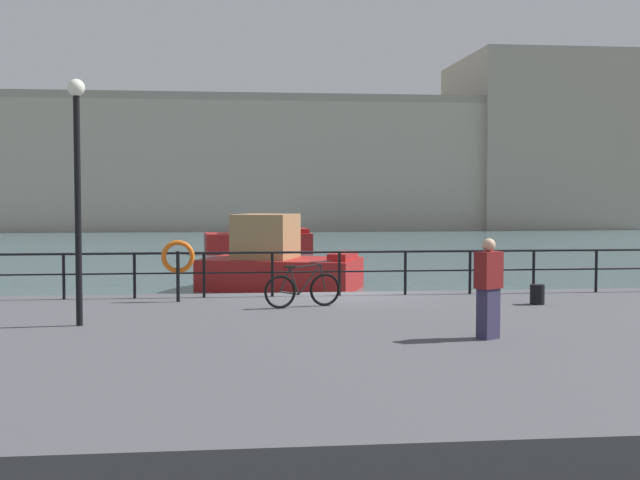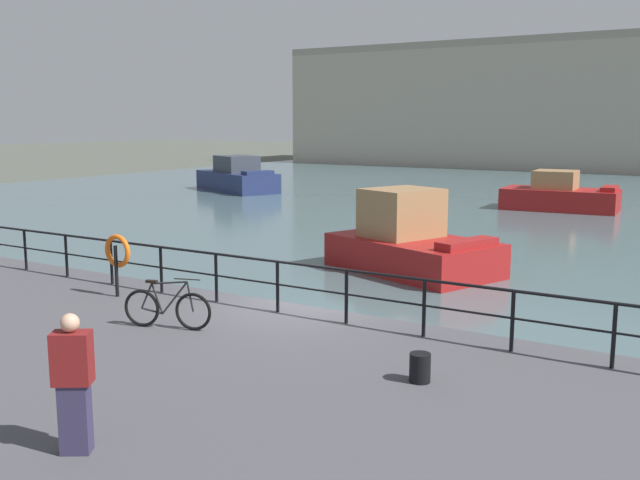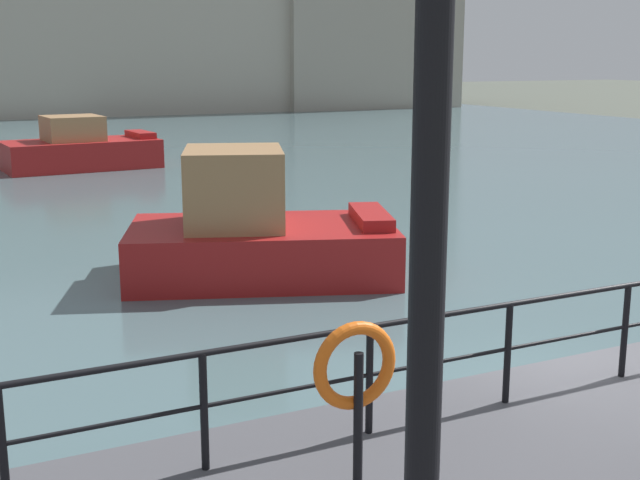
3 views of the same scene
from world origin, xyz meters
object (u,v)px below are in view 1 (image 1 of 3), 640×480
life_ring_stand (178,259)px  quay_lamp_post (77,168)px  harbor_building (328,162)px  parked_bicycle (303,289)px  standing_person (488,288)px  moored_small_launch (257,239)px  moored_blue_motorboat (278,263)px  mooring_bollard (537,294)px

life_ring_stand → quay_lamp_post: size_ratio=0.31×
harbor_building → life_ring_stand: bearing=-100.1°
parked_bicycle → life_ring_stand: bearing=136.3°
harbor_building → life_ring_stand: 65.01m
harbor_building → standing_person: harbor_building is taller
harbor_building → life_ring_stand: harbor_building is taller
harbor_building → moored_small_launch: size_ratio=12.53×
parked_bicycle → standing_person: standing_person is taller
parked_bicycle → harbor_building: bearing=64.6°
parked_bicycle → life_ring_stand: 3.08m
moored_small_launch → standing_person: 33.43m
quay_lamp_post → moored_small_launch: bearing=81.7°
standing_person → life_ring_stand: bearing=-169.4°
moored_blue_motorboat → mooring_bollard: size_ratio=13.26×
quay_lamp_post → parked_bicycle: bearing=26.0°
harbor_building → moored_blue_motorboat: bearing=-98.8°
moored_small_launch → mooring_bollard: bearing=-84.0°
mooring_bollard → standing_person: (-2.48, -4.29, 0.64)m
parked_bicycle → moored_blue_motorboat: bearing=71.4°
harbor_building → moored_blue_motorboat: 55.53m
life_ring_stand → quay_lamp_post: bearing=-115.4°
parked_bicycle → life_ring_stand: life_ring_stand is taller
moored_small_launch → parked_bicycle: size_ratio=3.47×
mooring_bollard → quay_lamp_post: bearing=-168.0°
moored_blue_motorboat → parked_bicycle: 10.57m
moored_blue_motorboat → life_ring_stand: bearing=-86.7°
moored_small_launch → quay_lamp_post: size_ratio=1.31×
life_ring_stand → standing_person: standing_person is taller
moored_blue_motorboat → quay_lamp_post: quay_lamp_post is taller
mooring_bollard → life_ring_stand: size_ratio=0.31×
moored_small_launch → quay_lamp_post: bearing=-102.1°
life_ring_stand → quay_lamp_post: (-1.63, -3.43, 1.93)m
harbor_building → quay_lamp_post: (-12.94, -67.28, -2.79)m
moored_blue_motorboat → quay_lamp_post: 13.74m
harbor_building → mooring_bollard: 65.57m
life_ring_stand → harbor_building: bearing=79.9°
parked_bicycle → mooring_bollard: bearing=-18.9°
harbor_building → standing_person: (-5.88, -69.54, -4.83)m
moored_blue_motorboat → mooring_bollard: bearing=-44.1°
moored_blue_motorboat → standing_person: moored_blue_motorboat is taller
life_ring_stand → quay_lamp_post: 4.26m
harbor_building → mooring_bollard: bearing=-93.0°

